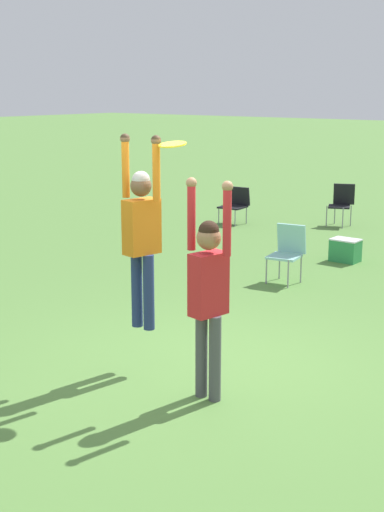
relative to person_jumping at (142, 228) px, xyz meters
name	(u,v)px	position (x,y,z in m)	size (l,w,h in m)	color
ground_plane	(202,368)	(0.51, 0.39, -1.56)	(120.00, 120.00, 0.00)	#56843D
person_jumping	(142,228)	(0.00, 0.00, 0.00)	(0.53, 0.41, 2.07)	navy
person_defending	(209,285)	(1.02, -0.19, -0.40)	(0.52, 0.40, 2.18)	#4C4C51
frisbee	(173,144)	(0.42, 0.01, 0.89)	(0.28, 0.28, 0.06)	yellow
camping_chair_2	(288,249)	(-0.60, 4.06, -1.02)	(0.54, 0.58, 0.92)	gray
camping_chair_3	(235,203)	(-4.12, 7.70, -1.09)	(0.58, 0.61, 0.82)	gray
camping_chair_5	(341,201)	(-2.11, 8.95, -1.01)	(0.62, 0.67, 0.93)	gray
cooler_box	(345,250)	(-0.50, 5.90, -1.36)	(0.49, 0.35, 0.41)	#2D8C4C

